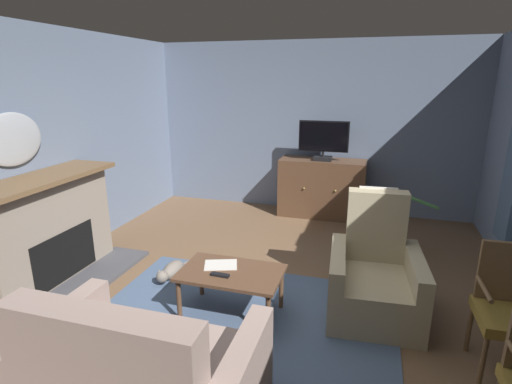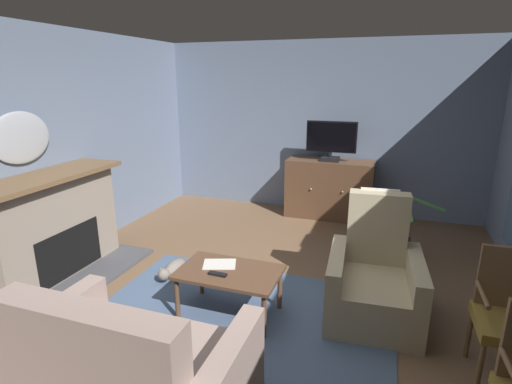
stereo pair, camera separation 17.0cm
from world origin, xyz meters
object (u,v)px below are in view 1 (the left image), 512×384
at_px(folded_newspaper, 221,265).
at_px(sofa_floral, 139,378).
at_px(television, 324,140).
at_px(cat, 171,271).
at_px(tv_cabinet, 322,189).
at_px(wall_mirror_oval, 12,139).
at_px(side_chair_far_end, 511,307).
at_px(tv_remote, 220,275).
at_px(potted_plant_small_fern_corner, 394,239).
at_px(fireplace, 47,233).
at_px(coffee_table, 231,276).
at_px(armchair_beside_cabinet, 374,279).

height_order(folded_newspaper, sofa_floral, sofa_floral).
relative_size(television, sofa_floral, 0.51).
bearing_deg(cat, tv_cabinet, 63.01).
distance_m(wall_mirror_oval, television, 4.02).
xyz_separation_m(wall_mirror_oval, side_chair_far_end, (4.54, -0.13, -1.02)).
bearing_deg(tv_remote, side_chair_far_end, 3.37).
bearing_deg(television, folded_newspaper, -100.97).
distance_m(tv_cabinet, potted_plant_small_fern_corner, 1.72).
relative_size(fireplace, cat, 2.63).
distance_m(coffee_table, potted_plant_small_fern_corner, 2.24).
distance_m(television, cat, 3.04).
bearing_deg(armchair_beside_cabinet, cat, 179.08).
xyz_separation_m(fireplace, cat, (1.21, 0.40, -0.46)).
bearing_deg(wall_mirror_oval, sofa_floral, -31.58).
distance_m(fireplace, cat, 1.36).
height_order(tv_remote, cat, tv_remote).
bearing_deg(wall_mirror_oval, cat, 15.44).
bearing_deg(cat, television, 62.52).
bearing_deg(side_chair_far_end, television, 120.33).
bearing_deg(sofa_floral, cat, 112.45).
distance_m(coffee_table, folded_newspaper, 0.17).
bearing_deg(tv_remote, armchair_beside_cabinet, 24.89).
distance_m(tv_remote, sofa_floral, 1.17).
distance_m(wall_mirror_oval, folded_newspaper, 2.45).
bearing_deg(tv_cabinet, folded_newspaper, -100.78).
distance_m(tv_cabinet, folded_newspaper, 2.99).
height_order(television, folded_newspaper, television).
xyz_separation_m(potted_plant_small_fern_corner, cat, (-2.35, -1.21, -0.17)).
height_order(wall_mirror_oval, potted_plant_small_fern_corner, wall_mirror_oval).
xyz_separation_m(television, potted_plant_small_fern_corner, (1.05, -1.29, -0.97)).
bearing_deg(cat, wall_mirror_oval, -164.56).
height_order(fireplace, tv_remote, fireplace).
bearing_deg(potted_plant_small_fern_corner, sofa_floral, -118.90).
relative_size(coffee_table, sofa_floral, 0.64).
relative_size(folded_newspaper, armchair_beside_cabinet, 0.27).
distance_m(fireplace, coffee_table, 2.10).
bearing_deg(side_chair_far_end, tv_remote, -178.83).
distance_m(wall_mirror_oval, potted_plant_small_fern_corner, 4.34).
bearing_deg(folded_newspaper, potted_plant_small_fern_corner, 25.18).
bearing_deg(fireplace, tv_remote, -5.07).
height_order(tv_remote, side_chair_far_end, side_chair_far_end).
bearing_deg(coffee_table, tv_cabinet, 82.00).
relative_size(potted_plant_small_fern_corner, cat, 1.29).
xyz_separation_m(sofa_floral, armchair_beside_cabinet, (1.40, 1.71, 0.01)).
xyz_separation_m(tv_cabinet, side_chair_far_end, (1.78, -3.09, 0.08)).
bearing_deg(potted_plant_small_fern_corner, side_chair_far_end, -67.53).
bearing_deg(fireplace, armchair_beside_cabinet, 6.32).
distance_m(coffee_table, side_chair_far_end, 2.21).
height_order(wall_mirror_oval, tv_remote, wall_mirror_oval).
bearing_deg(side_chair_far_end, sofa_floral, -152.82).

